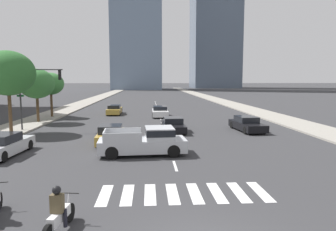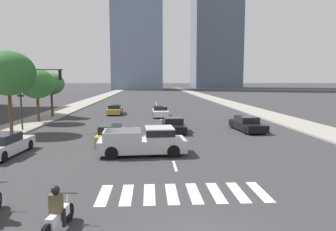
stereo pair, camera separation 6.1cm
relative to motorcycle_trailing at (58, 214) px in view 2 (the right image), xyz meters
The scene contains 16 objects.
sidewalk_east 33.69m from the motorcycle_trailing, 58.00° to the left, with size 4.00×260.00×0.15m, color gray.
sidewalk_west 30.18m from the motorcycle_trailing, 108.78° to the left, with size 4.00×260.00×0.15m, color gray.
crosswalk_near 5.09m from the motorcycle_trailing, 36.41° to the left, with size 6.75×2.32×0.01m.
lane_divider_center 31.27m from the motorcycle_trailing, 82.53° to the left, with size 0.14×50.00×0.01m.
motorcycle_trailing is the anchor object (origin of this frame).
pickup_truck 9.98m from the motorcycle_trailing, 75.18° to the left, with size 5.38×2.40×1.67m.
sedan_black_0 21.28m from the motorcycle_trailing, 57.41° to the left, with size 2.21×4.90×1.28m.
sedan_silver_1 11.56m from the motorcycle_trailing, 121.31° to the left, with size 2.06×4.78×1.35m.
sedan_gold_2 32.13m from the motorcycle_trailing, 93.23° to the left, with size 1.78×4.74×1.25m.
sedan_black_3 18.61m from the motorcycle_trailing, 74.91° to the left, with size 1.93×4.67×1.24m.
sedan_white_4 29.34m from the motorcycle_trailing, 81.98° to the left, with size 1.94×4.46×1.29m.
sedan_gold_5 13.17m from the motorcycle_trailing, 90.17° to the left, with size 1.91×4.28×1.34m.
traffic_signal_far 20.50m from the motorcycle_trailing, 110.69° to the left, with size 4.01×0.28×5.68m.
street_tree_nearest 20.28m from the motorcycle_trailing, 116.80° to the left, with size 4.37×4.37×6.79m.
street_tree_second 25.98m from the motorcycle_trailing, 110.27° to the left, with size 3.64×3.64×5.54m.
street_tree_third 30.37m from the motorcycle_trailing, 107.19° to the left, with size 3.07×3.07×5.23m.
Camera 2 is at (-1.33, -7.54, 4.55)m, focal length 33.15 mm.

